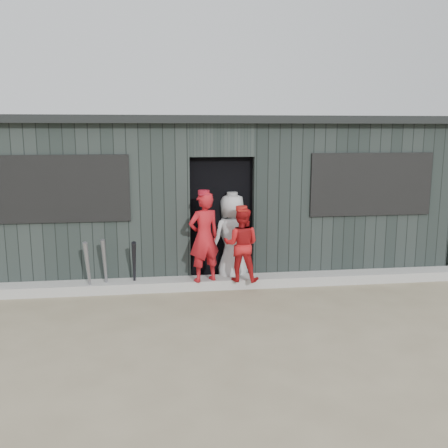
{
  "coord_description": "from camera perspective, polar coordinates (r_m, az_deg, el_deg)",
  "views": [
    {
      "loc": [
        -0.98,
        -5.57,
        2.39
      ],
      "look_at": [
        0.0,
        1.8,
        1.0
      ],
      "focal_mm": 40.0,
      "sensor_mm": 36.0,
      "label": 1
    }
  ],
  "objects": [
    {
      "name": "ground",
      "position": [
        6.14,
        2.27,
        -12.34
      ],
      "size": [
        80.0,
        80.0,
        0.0
      ],
      "primitive_type": "plane",
      "color": "#766A52",
      "rests_on": "ground"
    },
    {
      "name": "player_red_right",
      "position": [
        7.5,
        1.99,
        -2.36
      ],
      "size": [
        0.64,
        0.56,
        1.12
      ],
      "primitive_type": "imported",
      "rotation": [
        0.0,
        0.0,
        2.85
      ],
      "color": "#AF1517",
      "rests_on": "curb"
    },
    {
      "name": "player_grey_back",
      "position": [
        7.92,
        0.93,
        -1.64
      ],
      "size": [
        0.82,
        0.71,
        1.43
      ],
      "primitive_type": "imported",
      "rotation": [
        0.0,
        0.0,
        3.58
      ],
      "color": "#AFAFAF",
      "rests_on": "ground"
    },
    {
      "name": "bat_right",
      "position": [
        7.59,
        -10.22,
        -4.74
      ],
      "size": [
        0.1,
        0.38,
        0.81
      ],
      "primitive_type": "cone",
      "rotation": [
        0.38,
        0.0,
        0.07
      ],
      "color": "black",
      "rests_on": "ground"
    },
    {
      "name": "curb",
      "position": [
        7.8,
        -0.02,
        -6.66
      ],
      "size": [
        8.0,
        0.36,
        0.15
      ],
      "primitive_type": "cube",
      "color": "#9C9B97",
      "rests_on": "ground"
    },
    {
      "name": "bat_mid",
      "position": [
        7.62,
        -13.45,
        -4.67
      ],
      "size": [
        0.09,
        0.26,
        0.85
      ],
      "primitive_type": "cone",
      "rotation": [
        0.22,
        0.0,
        -0.08
      ],
      "color": "slate",
      "rests_on": "ground"
    },
    {
      "name": "player_red_left",
      "position": [
        7.46,
        -2.3,
        -1.5
      ],
      "size": [
        0.58,
        0.48,
        1.36
      ],
      "primitive_type": "imported",
      "rotation": [
        0.0,
        0.0,
        3.52
      ],
      "color": "#AD151C",
      "rests_on": "curb"
    },
    {
      "name": "bat_left",
      "position": [
        7.55,
        -15.27,
        -4.92
      ],
      "size": [
        0.09,
        0.3,
        0.84
      ],
      "primitive_type": "cone",
      "rotation": [
        0.27,
        0.0,
        -0.08
      ],
      "color": "gray",
      "rests_on": "ground"
    },
    {
      "name": "dugout",
      "position": [
        9.19,
        -1.4,
        3.7
      ],
      "size": [
        8.3,
        3.3,
        2.62
      ],
      "color": "black",
      "rests_on": "ground"
    }
  ]
}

